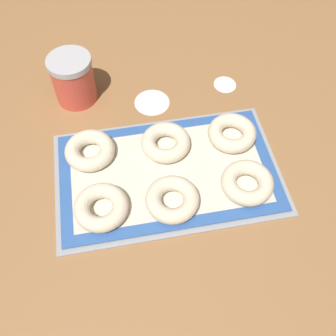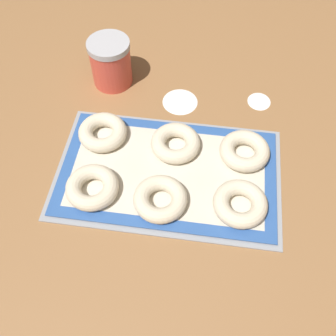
{
  "view_description": "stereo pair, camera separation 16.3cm",
  "coord_description": "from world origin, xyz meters",
  "px_view_note": "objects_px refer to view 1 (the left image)",
  "views": [
    {
      "loc": [
        -0.11,
        -0.51,
        0.78
      ],
      "look_at": [
        -0.01,
        -0.0,
        0.03
      ],
      "focal_mm": 42.0,
      "sensor_mm": 36.0,
      "label": 1
    },
    {
      "loc": [
        0.06,
        -0.51,
        0.78
      ],
      "look_at": [
        -0.01,
        -0.0,
        0.03
      ],
      "focal_mm": 42.0,
      "sensor_mm": 36.0,
      "label": 2
    }
  ],
  "objects_px": {
    "baking_tray": "(168,174)",
    "bagel_front_left": "(101,207)",
    "bagel_back_right": "(232,133)",
    "bagel_front_right": "(247,183)",
    "bagel_back_center": "(166,142)",
    "bagel_back_left": "(90,150)",
    "flour_canister": "(73,79)",
    "bagel_front_center": "(172,199)"
  },
  "relations": [
    {
      "from": "baking_tray",
      "to": "bagel_front_left",
      "type": "bearing_deg",
      "value": -154.97
    },
    {
      "from": "bagel_front_left",
      "to": "bagel_front_center",
      "type": "bearing_deg",
      "value": -3.14
    },
    {
      "from": "bagel_back_center",
      "to": "bagel_back_right",
      "type": "xyz_separation_m",
      "value": [
        0.17,
        -0.0,
        0.0
      ]
    },
    {
      "from": "bagel_back_left",
      "to": "bagel_back_right",
      "type": "xyz_separation_m",
      "value": [
        0.35,
        -0.01,
        0.0
      ]
    },
    {
      "from": "bagel_front_left",
      "to": "bagel_back_right",
      "type": "distance_m",
      "value": 0.37
    },
    {
      "from": "bagel_front_right",
      "to": "flour_canister",
      "type": "bearing_deg",
      "value": 134.9
    },
    {
      "from": "bagel_front_left",
      "to": "bagel_back_left",
      "type": "xyz_separation_m",
      "value": [
        -0.01,
        0.16,
        0.0
      ]
    },
    {
      "from": "bagel_back_left",
      "to": "flour_canister",
      "type": "height_order",
      "value": "flour_canister"
    },
    {
      "from": "bagel_front_center",
      "to": "bagel_front_left",
      "type": "bearing_deg",
      "value": 176.86
    },
    {
      "from": "bagel_front_left",
      "to": "bagel_back_left",
      "type": "relative_size",
      "value": 1.0
    },
    {
      "from": "bagel_front_right",
      "to": "bagel_back_center",
      "type": "relative_size",
      "value": 1.0
    },
    {
      "from": "bagel_front_left",
      "to": "flour_canister",
      "type": "relative_size",
      "value": 0.92
    },
    {
      "from": "bagel_back_left",
      "to": "bagel_front_center",
      "type": "bearing_deg",
      "value": -44.73
    },
    {
      "from": "bagel_back_left",
      "to": "bagel_back_center",
      "type": "xyz_separation_m",
      "value": [
        0.18,
        -0.01,
        0.0
      ]
    },
    {
      "from": "bagel_front_center",
      "to": "bagel_back_center",
      "type": "relative_size",
      "value": 1.0
    },
    {
      "from": "baking_tray",
      "to": "bagel_back_left",
      "type": "bearing_deg",
      "value": 154.35
    },
    {
      "from": "bagel_back_right",
      "to": "flour_canister",
      "type": "height_order",
      "value": "flour_canister"
    },
    {
      "from": "baking_tray",
      "to": "bagel_front_right",
      "type": "relative_size",
      "value": 4.41
    },
    {
      "from": "bagel_front_left",
      "to": "bagel_front_right",
      "type": "xyz_separation_m",
      "value": [
        0.33,
        0.0,
        0.0
      ]
    },
    {
      "from": "flour_canister",
      "to": "bagel_back_right",
      "type": "bearing_deg",
      "value": -30.82
    },
    {
      "from": "bagel_front_center",
      "to": "bagel_back_right",
      "type": "bearing_deg",
      "value": 41.3
    },
    {
      "from": "bagel_front_right",
      "to": "bagel_back_right",
      "type": "relative_size",
      "value": 1.0
    },
    {
      "from": "bagel_front_right",
      "to": "flour_canister",
      "type": "distance_m",
      "value": 0.52
    },
    {
      "from": "bagel_back_right",
      "to": "flour_canister",
      "type": "bearing_deg",
      "value": 149.18
    },
    {
      "from": "bagel_back_right",
      "to": "bagel_front_right",
      "type": "bearing_deg",
      "value": -92.08
    },
    {
      "from": "baking_tray",
      "to": "bagel_front_center",
      "type": "relative_size",
      "value": 4.41
    },
    {
      "from": "bagel_front_right",
      "to": "bagel_back_left",
      "type": "distance_m",
      "value": 0.38
    },
    {
      "from": "bagel_back_left",
      "to": "baking_tray",
      "type": "bearing_deg",
      "value": -25.65
    },
    {
      "from": "bagel_front_left",
      "to": "bagel_back_right",
      "type": "height_order",
      "value": "same"
    },
    {
      "from": "baking_tray",
      "to": "bagel_front_right",
      "type": "height_order",
      "value": "bagel_front_right"
    },
    {
      "from": "bagel_front_right",
      "to": "flour_canister",
      "type": "relative_size",
      "value": 0.92
    },
    {
      "from": "bagel_back_center",
      "to": "bagel_back_left",
      "type": "bearing_deg",
      "value": 177.2
    },
    {
      "from": "bagel_front_left",
      "to": "bagel_back_center",
      "type": "distance_m",
      "value": 0.23
    },
    {
      "from": "bagel_front_center",
      "to": "bagel_front_right",
      "type": "bearing_deg",
      "value": 3.98
    },
    {
      "from": "baking_tray",
      "to": "bagel_back_right",
      "type": "distance_m",
      "value": 0.19
    },
    {
      "from": "bagel_front_left",
      "to": "bagel_back_center",
      "type": "relative_size",
      "value": 1.0
    },
    {
      "from": "bagel_front_left",
      "to": "bagel_back_right",
      "type": "relative_size",
      "value": 1.0
    },
    {
      "from": "bagel_front_center",
      "to": "bagel_back_left",
      "type": "distance_m",
      "value": 0.24
    },
    {
      "from": "bagel_back_center",
      "to": "bagel_back_right",
      "type": "height_order",
      "value": "same"
    },
    {
      "from": "bagel_back_center",
      "to": "flour_canister",
      "type": "relative_size",
      "value": 0.92
    },
    {
      "from": "bagel_front_left",
      "to": "bagel_front_right",
      "type": "distance_m",
      "value": 0.33
    },
    {
      "from": "bagel_front_center",
      "to": "bagel_back_center",
      "type": "xyz_separation_m",
      "value": [
        0.01,
        0.16,
        0.0
      ]
    }
  ]
}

